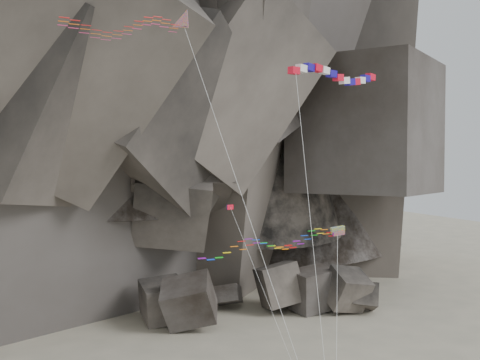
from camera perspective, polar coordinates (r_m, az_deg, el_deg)
name	(u,v)px	position (r m, az deg, el deg)	size (l,w,h in m)	color
headland	(78,44)	(112.73, -15.14, 12.36)	(110.00, 70.00, 84.00)	#5B524A
boulder_field	(189,310)	(80.91, -4.89, -12.21)	(76.06, 16.59, 8.55)	#47423F
delta_kite	(118,26)	(46.00, -11.46, 14.14)	(16.49, 12.10, 33.03)	red
banner_kite	(336,77)	(49.15, 9.12, 9.64)	(10.56, 8.91, 28.64)	red
parafoil_kite	(267,243)	(47.32, 2.58, -6.00)	(13.15, 8.36, 15.81)	#DFE20C
pennant_kite	(247,250)	(46.44, 0.64, -6.62)	(3.64, 9.68, 17.74)	red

